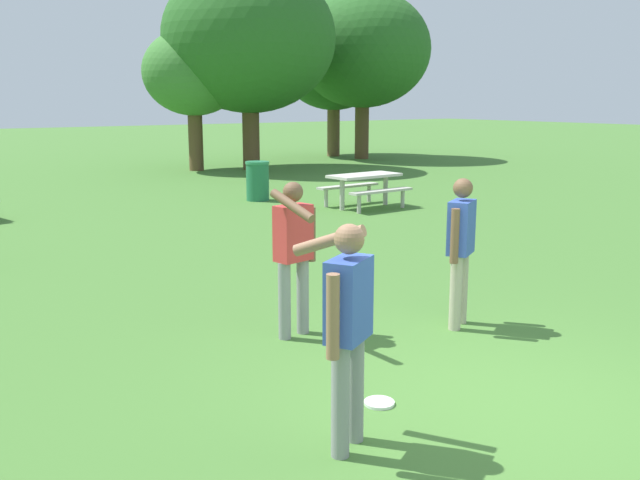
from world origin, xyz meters
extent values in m
plane|color=#447530|center=(0.00, 0.00, 0.00)|extent=(120.00, 120.00, 0.00)
cylinder|color=#B7AD93|center=(1.26, 1.63, 0.41)|extent=(0.13, 0.13, 0.82)
cylinder|color=#B7AD93|center=(1.04, 1.50, 0.41)|extent=(0.13, 0.13, 0.82)
cube|color=#3856B7|center=(1.15, 1.57, 1.11)|extent=(0.44, 0.38, 0.58)
sphere|color=brown|center=(1.15, 1.57, 1.53)|extent=(0.21, 0.21, 0.21)
cylinder|color=brown|center=(1.38, 1.69, 1.06)|extent=(0.09, 0.09, 0.58)
cylinder|color=brown|center=(0.92, 1.44, 1.06)|extent=(0.09, 0.09, 0.58)
cylinder|color=gray|center=(-1.62, 0.01, 0.41)|extent=(0.13, 0.13, 0.82)
cylinder|color=gray|center=(-1.39, 0.14, 0.41)|extent=(0.13, 0.13, 0.82)
cube|color=#3856B7|center=(-1.51, 0.08, 1.11)|extent=(0.44, 0.38, 0.58)
sphere|color=#9E7051|center=(-1.51, 0.08, 1.53)|extent=(0.21, 0.21, 0.21)
cylinder|color=#9E7051|center=(-1.73, -0.05, 1.06)|extent=(0.09, 0.09, 0.58)
cylinder|color=#9E7051|center=(-1.41, 0.44, 1.45)|extent=(0.36, 0.55, 0.28)
cylinder|color=gray|center=(-0.38, 2.36, 0.41)|extent=(0.13, 0.13, 0.82)
cylinder|color=gray|center=(-0.63, 2.31, 0.41)|extent=(0.13, 0.13, 0.82)
cube|color=#D83838|center=(-0.51, 2.34, 1.11)|extent=(0.41, 0.28, 0.58)
sphere|color=brown|center=(-0.51, 2.34, 1.53)|extent=(0.21, 0.21, 0.21)
cylinder|color=brown|center=(-0.25, 2.38, 1.06)|extent=(0.09, 0.09, 0.58)
cylinder|color=brown|center=(-0.72, 2.02, 1.45)|extent=(0.19, 0.58, 0.28)
cylinder|color=white|center=(-0.85, 0.51, 0.01)|extent=(0.25, 0.25, 0.03)
cube|color=beige|center=(5.65, 8.87, 0.74)|extent=(1.74, 0.84, 0.06)
cube|color=#B6B2A8|center=(5.68, 8.29, 0.44)|extent=(1.71, 0.34, 0.05)
cube|color=#B6B2A8|center=(5.62, 9.45, 0.44)|extent=(1.71, 0.34, 0.05)
cylinder|color=#B6B2A8|center=(4.99, 8.84, 0.35)|extent=(0.11, 0.11, 0.71)
cylinder|color=#B6B2A8|center=(5.02, 8.26, 0.21)|extent=(0.09, 0.09, 0.41)
cylinder|color=#B6B2A8|center=(4.96, 9.42, 0.21)|extent=(0.09, 0.09, 0.41)
cylinder|color=#B6B2A8|center=(6.31, 8.91, 0.35)|extent=(0.11, 0.11, 0.71)
cylinder|color=#B6B2A8|center=(6.34, 8.33, 0.21)|extent=(0.09, 0.09, 0.41)
cylinder|color=#B6B2A8|center=(6.28, 9.49, 0.21)|extent=(0.09, 0.09, 0.41)
cylinder|color=#237047|center=(4.21, 11.28, 0.45)|extent=(0.56, 0.56, 0.90)
cylinder|color=#2E8657|center=(4.21, 11.28, 0.93)|extent=(0.59, 0.59, 0.06)
cylinder|color=brown|center=(6.13, 18.89, 1.20)|extent=(0.50, 0.50, 2.40)
ellipsoid|color=#3D7A33|center=(6.13, 18.89, 3.36)|extent=(3.46, 3.46, 2.94)
cylinder|color=brown|center=(7.89, 18.11, 1.43)|extent=(0.60, 0.60, 2.86)
ellipsoid|color=#286023|center=(7.89, 18.11, 4.50)|extent=(5.96, 5.96, 5.07)
cylinder|color=brown|center=(13.74, 21.21, 1.33)|extent=(0.54, 0.54, 2.66)
ellipsoid|color=#21511E|center=(13.74, 21.21, 3.93)|extent=(4.59, 4.59, 3.90)
cylinder|color=brown|center=(13.90, 19.42, 1.46)|extent=(0.58, 0.58, 2.92)
ellipsoid|color=#286023|center=(13.90, 19.42, 4.44)|extent=(5.52, 5.52, 4.69)
camera|label=1|loc=(-4.32, -3.60, 2.47)|focal=39.17mm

